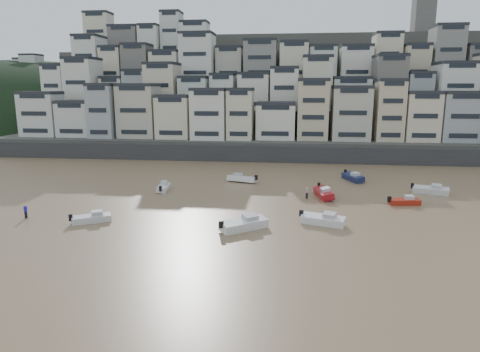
# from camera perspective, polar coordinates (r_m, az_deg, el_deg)

# --- Properties ---
(ground) EXTENTS (400.00, 400.00, 0.00)m
(ground) POSITION_cam_1_polar(r_m,az_deg,el_deg) (33.95, -21.12, -16.82)
(ground) COLOR #91714E
(ground) RESTS_ON ground
(harbor_wall) EXTENTS (140.00, 3.00, 3.50)m
(harbor_wall) POSITION_cam_1_polar(r_m,az_deg,el_deg) (92.29, 3.67, 3.03)
(harbor_wall) COLOR #38383A
(harbor_wall) RESTS_ON ground
(hillside) EXTENTS (141.04, 66.00, 50.00)m
(hillside) POSITION_cam_1_polar(r_m,az_deg,el_deg) (130.95, 6.82, 10.51)
(hillside) COLOR #4C4C47
(hillside) RESTS_ON ground
(headland) EXTENTS (216.00, 135.00, 53.33)m
(headland) POSITION_cam_1_polar(r_m,az_deg,el_deg) (195.63, -27.58, 5.86)
(headland) COLOR black
(headland) RESTS_ON ground
(boat_g) EXTENTS (5.81, 3.46, 1.51)m
(boat_g) POSITION_cam_1_polar(r_m,az_deg,el_deg) (70.35, 24.10, -1.60)
(boat_g) COLOR silver
(boat_g) RESTS_ON ground
(boat_b) EXTENTS (5.86, 3.54, 1.52)m
(boat_b) POSITION_cam_1_polar(r_m,az_deg,el_deg) (51.00, 11.01, -5.58)
(boat_b) COLOR white
(boat_b) RESTS_ON ground
(boat_i) EXTENTS (3.81, 5.97, 1.55)m
(boat_i) POSITION_cam_1_polar(r_m,az_deg,el_deg) (75.81, 14.82, -0.02)
(boat_i) COLOR #161F45
(boat_i) RESTS_ON ground
(boat_f) EXTENTS (1.99, 4.89, 1.30)m
(boat_f) POSITION_cam_1_polar(r_m,az_deg,el_deg) (67.32, -10.16, -1.39)
(boat_f) COLOR silver
(boat_f) RESTS_ON ground
(boat_j) EXTENTS (5.03, 3.71, 1.32)m
(boat_j) POSITION_cam_1_polar(r_m,az_deg,el_deg) (53.93, -19.19, -5.18)
(boat_j) COLOR silver
(boat_j) RESTS_ON ground
(boat_e) EXTENTS (3.05, 6.21, 1.62)m
(boat_e) POSITION_cam_1_polar(r_m,az_deg,el_deg) (63.46, 11.09, -2.08)
(boat_e) COLOR maroon
(boat_e) RESTS_ON ground
(boat_h) EXTENTS (5.73, 3.39, 1.49)m
(boat_h) POSITION_cam_1_polar(r_m,az_deg,el_deg) (72.30, 0.28, -0.21)
(boat_h) COLOR silver
(boat_h) RESTS_ON ground
(boat_d) EXTENTS (4.70, 2.17, 1.24)m
(boat_d) POSITION_cam_1_polar(r_m,az_deg,el_deg) (62.66, 21.11, -3.03)
(boat_d) COLOR #9D2213
(boat_d) RESTS_ON ground
(boat_a) EXTENTS (6.07, 5.34, 1.67)m
(boat_a) POSITION_cam_1_polar(r_m,az_deg,el_deg) (48.36, 0.52, -6.23)
(boat_a) COLOR white
(boat_a) RESTS_ON ground
(person_blue) EXTENTS (0.44, 0.44, 1.74)m
(person_blue) POSITION_cam_1_polar(r_m,az_deg,el_deg) (58.76, -26.68, -4.21)
(person_blue) COLOR #251AC4
(person_blue) RESTS_ON ground
(person_pink) EXTENTS (0.44, 0.44, 1.74)m
(person_pink) POSITION_cam_1_polar(r_m,az_deg,el_deg) (62.45, 8.91, -2.17)
(person_pink) COLOR #BB8497
(person_pink) RESTS_ON ground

